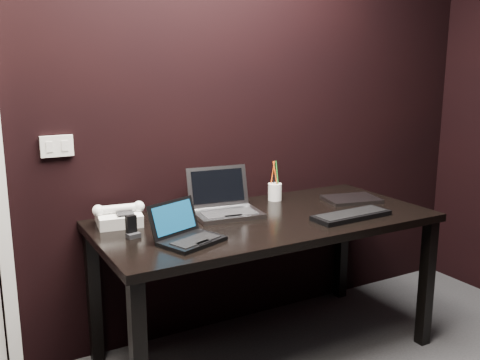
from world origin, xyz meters
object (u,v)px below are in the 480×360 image
desk (266,232)px  mobile_phone (132,229)px  desk_phone (119,216)px  silver_laptop (225,206)px  netbook (187,234)px  ext_keyboard (351,215)px  pen_cup (275,191)px  closed_laptop (351,199)px

desk → mobile_phone: size_ratio=17.19×
desk_phone → silver_laptop: bearing=-8.0°
desk → silver_laptop: bearing=135.0°
desk → netbook: bearing=-163.0°
ext_keyboard → desk_phone: (-1.06, 0.44, 0.03)m
netbook → silver_laptop: silver_laptop is taller
pen_cup → silver_laptop: bearing=-162.8°
desk → desk_phone: desk_phone is taller
closed_laptop → pen_cup: (-0.37, 0.23, 0.04)m
netbook → mobile_phone: bearing=137.0°
netbook → closed_laptop: (1.09, 0.20, -0.02)m
netbook → closed_laptop: bearing=10.2°
silver_laptop → closed_laptop: silver_laptop is taller
desk → silver_laptop: size_ratio=4.66×
pen_cup → mobile_phone: bearing=-164.9°
silver_laptop → ext_keyboard: (0.53, -0.37, -0.03)m
closed_laptop → mobile_phone: bearing=-179.1°
mobile_phone → desk_phone: bearing=89.4°
silver_laptop → netbook: bearing=-138.5°
desk → ext_keyboard: ext_keyboard is taller
pen_cup → desk_phone: bearing=-177.3°
netbook → silver_laptop: (0.35, 0.31, 0.01)m
silver_laptop → desk_phone: bearing=172.0°
ext_keyboard → desk: bearing=149.9°
desk → desk_phone: 0.73m
desk → mobile_phone: mobile_phone is taller
closed_laptop → pen_cup: size_ratio=1.47×
netbook → mobile_phone: netbook is taller
desk → pen_cup: bearing=50.0°
ext_keyboard → closed_laptop: 0.34m
silver_laptop → closed_laptop: bearing=-8.2°
desk → pen_cup: size_ratio=7.49×
desk_phone → mobile_phone: 0.20m
silver_laptop → closed_laptop: size_ratio=1.09×
ext_keyboard → pen_cup: 0.51m
netbook → mobile_phone: 0.26m
pen_cup → desk: bearing=-130.0°
desk → silver_laptop: (-0.15, 0.15, 0.12)m
netbook → desk_phone: (-0.19, 0.38, 0.01)m
desk → mobile_phone: 0.70m
desk → pen_cup: (0.23, 0.27, 0.13)m
silver_laptop → closed_laptop: 0.76m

